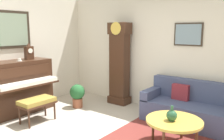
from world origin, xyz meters
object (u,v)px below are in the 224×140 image
piano_bench (37,102)px  mantel_clock (29,52)px  couch (193,108)px  teacup (19,60)px  potted_plant (77,94)px  coffee_table (174,122)px  piano (18,87)px  grandfather_clock (119,66)px  green_jug (172,115)px

piano_bench → mantel_clock: bearing=153.8°
couch → teacup: size_ratio=16.38×
potted_plant → teacup: bearing=-122.7°
coffee_table → potted_plant: (-2.61, 0.42, -0.10)m
piano_bench → mantel_clock: (-0.79, 0.39, 0.94)m
piano → piano_bench: bearing=-5.6°
grandfather_clock → couch: (1.93, -0.19, -0.65)m
piano_bench → piano: bearing=174.4°
piano → piano_bench: size_ratio=2.06×
piano → mantel_clock: (0.00, 0.31, 0.75)m
piano_bench → green_jug: 2.65m
piano_bench → couch: 3.10m
couch → grandfather_clock: bearing=174.4°
couch → potted_plant: 2.63m
piano_bench → coffee_table: piano_bench is taller
piano_bench → potted_plant: (-0.03, 1.13, -0.08)m
teacup → mantel_clock: bearing=107.5°
potted_plant → coffee_table: bearing=-9.1°
couch → green_jug: 1.20m
piano → green_jug: 3.41m
mantel_clock → couch: bearing=23.5°
couch → coffee_table: 1.12m
piano → coffee_table: (3.38, 0.64, -0.18)m
piano_bench → green_jug: (2.57, 0.65, 0.13)m
coffee_table → potted_plant: potted_plant is taller
coffee_table → potted_plant: bearing=170.9°
teacup → green_jug: bearing=9.8°
grandfather_clock → teacup: grandfather_clock is taller
grandfather_clock → potted_plant: size_ratio=3.62×
coffee_table → teacup: 3.43m
mantel_clock → potted_plant: size_ratio=0.68×
piano_bench → couch: couch is taller
coffee_table → teacup: teacup is taller
grandfather_clock → potted_plant: bearing=-124.5°
piano → teacup: teacup is taller
grandfather_clock → piano_bench: bearing=-106.1°
piano → mantel_clock: mantel_clock is taller
teacup → green_jug: 3.38m
coffee_table → mantel_clock: 3.52m
coffee_table → green_jug: bearing=-102.3°
piano → green_jug: piano is taller
couch → potted_plant: size_ratio=3.39×
couch → teacup: teacup is taller
coffee_table → mantel_clock: (-3.38, -0.32, 0.93)m
coffee_table → mantel_clock: size_ratio=2.32×
mantel_clock → teacup: (0.10, -0.30, -0.15)m
piano_bench → coffee_table: bearing=15.4°
grandfather_clock → teacup: bearing=-123.5°
piano → piano_bench: (0.79, -0.08, -0.19)m
piano → couch: 3.74m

